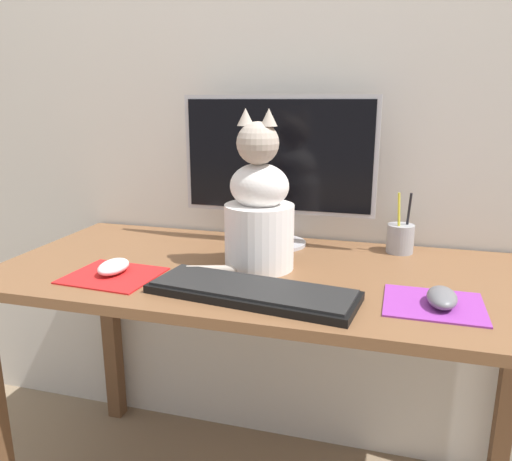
{
  "coord_description": "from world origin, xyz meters",
  "views": [
    {
      "loc": [
        0.3,
        -1.17,
        1.15
      ],
      "look_at": [
        -0.01,
        -0.09,
        0.86
      ],
      "focal_mm": 35.0,
      "sensor_mm": 36.0,
      "label": 1
    }
  ],
  "objects_px": {
    "keyboard": "(252,291)",
    "computer_mouse_left": "(114,267)",
    "cat": "(259,211)",
    "pen_cup": "(400,238)",
    "computer_mouse_right": "(442,297)",
    "monitor": "(278,163)"
  },
  "relations": [
    {
      "from": "keyboard",
      "to": "computer_mouse_left",
      "type": "height_order",
      "value": "computer_mouse_left"
    },
    {
      "from": "computer_mouse_left",
      "to": "pen_cup",
      "type": "bearing_deg",
      "value": 29.57
    },
    {
      "from": "cat",
      "to": "computer_mouse_right",
      "type": "bearing_deg",
      "value": -15.05
    },
    {
      "from": "monitor",
      "to": "cat",
      "type": "distance_m",
      "value": 0.24
    },
    {
      "from": "cat",
      "to": "pen_cup",
      "type": "height_order",
      "value": "cat"
    },
    {
      "from": "computer_mouse_left",
      "to": "cat",
      "type": "height_order",
      "value": "cat"
    },
    {
      "from": "computer_mouse_right",
      "to": "keyboard",
      "type": "bearing_deg",
      "value": -172.78
    },
    {
      "from": "computer_mouse_right",
      "to": "cat",
      "type": "bearing_deg",
      "value": 162.19
    },
    {
      "from": "keyboard",
      "to": "computer_mouse_right",
      "type": "relative_size",
      "value": 4.4
    },
    {
      "from": "keyboard",
      "to": "cat",
      "type": "distance_m",
      "value": 0.24
    },
    {
      "from": "keyboard",
      "to": "computer_mouse_left",
      "type": "relative_size",
      "value": 4.67
    },
    {
      "from": "monitor",
      "to": "keyboard",
      "type": "bearing_deg",
      "value": -84.22
    },
    {
      "from": "monitor",
      "to": "cat",
      "type": "bearing_deg",
      "value": -89.17
    },
    {
      "from": "monitor",
      "to": "computer_mouse_left",
      "type": "height_order",
      "value": "monitor"
    },
    {
      "from": "computer_mouse_left",
      "to": "pen_cup",
      "type": "relative_size",
      "value": 0.59
    },
    {
      "from": "monitor",
      "to": "keyboard",
      "type": "height_order",
      "value": "monitor"
    },
    {
      "from": "monitor",
      "to": "keyboard",
      "type": "distance_m",
      "value": 0.47
    },
    {
      "from": "cat",
      "to": "computer_mouse_left",
      "type": "bearing_deg",
      "value": -153.15
    },
    {
      "from": "monitor",
      "to": "keyboard",
      "type": "xyz_separation_m",
      "value": [
        0.04,
        -0.41,
        -0.23
      ]
    },
    {
      "from": "monitor",
      "to": "computer_mouse_right",
      "type": "xyz_separation_m",
      "value": [
        0.44,
        -0.36,
        -0.22
      ]
    },
    {
      "from": "computer_mouse_right",
      "to": "pen_cup",
      "type": "height_order",
      "value": "pen_cup"
    },
    {
      "from": "keyboard",
      "to": "pen_cup",
      "type": "distance_m",
      "value": 0.53
    }
  ]
}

